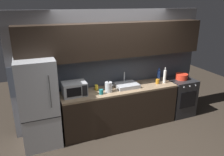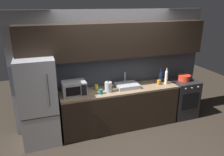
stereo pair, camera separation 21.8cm
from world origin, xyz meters
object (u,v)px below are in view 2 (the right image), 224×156
at_px(wine_bottle_blue, 160,77).
at_px(cooking_pot, 184,78).
at_px(mug_amber, 159,82).
at_px(refrigerator, 39,102).
at_px(oven_range, 182,98).
at_px(mug_yellow, 96,87).
at_px(wine_bottle_white, 166,77).
at_px(kettle, 108,87).
at_px(mug_teal, 101,92).
at_px(microwave, 74,88).

xyz_separation_m(wine_bottle_blue, cooking_pot, (0.59, -0.08, -0.07)).
bearing_deg(mug_amber, wine_bottle_blue, 49.92).
xyz_separation_m(refrigerator, oven_range, (3.25, -0.00, -0.40)).
height_order(refrigerator, oven_range, refrigerator).
bearing_deg(refrigerator, mug_yellow, 5.83).
height_order(refrigerator, wine_bottle_white, refrigerator).
relative_size(kettle, wine_bottle_white, 0.65).
distance_m(refrigerator, mug_teal, 1.19).
bearing_deg(wine_bottle_white, mug_yellow, 174.03).
xyz_separation_m(wine_bottle_blue, mug_yellow, (-1.49, 0.04, -0.08)).
height_order(refrigerator, microwave, refrigerator).
relative_size(kettle, mug_amber, 2.26).
height_order(oven_range, wine_bottle_white, wine_bottle_white).
xyz_separation_m(mug_amber, mug_teal, (-1.37, -0.09, -0.00)).
bearing_deg(kettle, cooking_pot, 2.21).
bearing_deg(cooking_pot, mug_yellow, 176.74).
xyz_separation_m(kettle, mug_yellow, (-0.20, 0.19, -0.05)).
bearing_deg(microwave, mug_teal, -16.08).
relative_size(kettle, wine_bottle_blue, 0.71).
relative_size(oven_range, mug_yellow, 8.20).
bearing_deg(wine_bottle_blue, mug_yellow, 178.56).
xyz_separation_m(microwave, cooking_pot, (2.56, -0.02, -0.07)).
distance_m(mug_teal, mug_yellow, 0.25).
bearing_deg(refrigerator, mug_teal, -6.10).
distance_m(mug_teal, cooking_pot, 2.07).
xyz_separation_m(oven_range, cooking_pot, (-0.00, 0.00, 0.52)).
xyz_separation_m(oven_range, wine_bottle_white, (-0.52, -0.04, 0.60)).
height_order(refrigerator, mug_yellow, refrigerator).
height_order(kettle, wine_bottle_blue, wine_bottle_blue).
height_order(kettle, wine_bottle_white, wine_bottle_white).
bearing_deg(kettle, microwave, 172.38).
height_order(wine_bottle_blue, mug_teal, wine_bottle_blue).
bearing_deg(cooking_pot, mug_teal, -176.49).
height_order(microwave, wine_bottle_blue, wine_bottle_blue).
xyz_separation_m(wine_bottle_white, mug_amber, (-0.18, 0.01, -0.10)).
height_order(refrigerator, wine_bottle_blue, refrigerator).
xyz_separation_m(mug_amber, mug_yellow, (-1.39, 0.16, 0.00)).
bearing_deg(mug_yellow, microwave, -168.24).
height_order(oven_range, wine_bottle_blue, wine_bottle_blue).
bearing_deg(wine_bottle_white, kettle, -178.85).
relative_size(wine_bottle_blue, cooking_pot, 1.15).
height_order(oven_range, mug_amber, mug_amber).
bearing_deg(wine_bottle_white, refrigerator, 179.05).
distance_m(wine_bottle_blue, cooking_pot, 0.60).
height_order(refrigerator, mug_teal, refrigerator).
relative_size(refrigerator, mug_teal, 17.70).
relative_size(oven_range, wine_bottle_white, 2.51).
relative_size(refrigerator, wine_bottle_blue, 5.19).
distance_m(refrigerator, kettle, 1.37).
height_order(wine_bottle_blue, cooking_pot, wine_bottle_blue).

